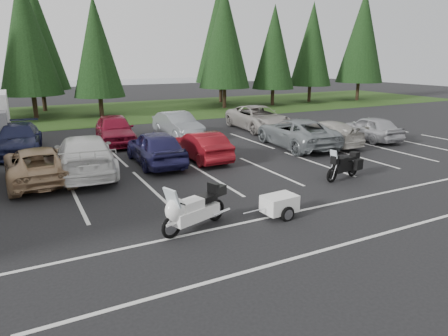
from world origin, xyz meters
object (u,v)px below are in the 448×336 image
at_px(car_near_8, 370,128).
at_px(car_near_7, 325,133).
at_px(car_far_1, 18,139).
at_px(car_far_2, 115,130).
at_px(car_near_3, 85,155).
at_px(car_near_6, 296,133).
at_px(car_near_5, 202,146).
at_px(cargo_trailer, 279,206).
at_px(car_near_2, 37,164).
at_px(adventure_motorcycle, 343,163).
at_px(touring_motorcycle, 195,205).
at_px(car_near_4, 155,147).
at_px(car_far_3, 178,125).
at_px(car_far_4, 258,118).

bearing_deg(car_near_8, car_near_7, 2.39).
distance_m(car_far_1, car_far_2, 4.98).
bearing_deg(car_far_2, car_near_3, -108.27).
xyz_separation_m(car_near_6, car_far_1, (-13.75, 5.40, -0.04)).
distance_m(car_near_5, car_near_7, 7.57).
distance_m(car_far_2, cargo_trailer, 13.58).
relative_size(car_near_2, adventure_motorcycle, 2.29).
bearing_deg(touring_motorcycle, car_near_8, 6.89).
distance_m(touring_motorcycle, cargo_trailer, 2.78).
xyz_separation_m(car_near_4, cargo_trailer, (1.41, -7.96, -0.45)).
relative_size(car_near_7, car_far_1, 0.93).
distance_m(car_near_2, touring_motorcycle, 8.10).
height_order(car_near_7, car_far_2, car_far_2).
height_order(car_near_8, car_far_3, car_far_3).
bearing_deg(car_far_2, cargo_trailer, -75.37).
relative_size(car_near_4, car_near_7, 0.99).
xyz_separation_m(car_near_7, adventure_motorcycle, (-3.82, -5.49, -0.02)).
height_order(car_near_2, adventure_motorcycle, car_near_2).
xyz_separation_m(car_far_4, adventure_motorcycle, (-3.15, -11.47, -0.14)).
bearing_deg(car_near_6, car_near_8, 179.31).
bearing_deg(car_near_7, car_far_3, -45.34).
bearing_deg(car_near_2, adventure_motorcycle, 152.17).
bearing_deg(cargo_trailer, car_near_4, 95.78).
bearing_deg(touring_motorcycle, car_near_4, 61.19).
bearing_deg(cargo_trailer, car_far_2, 94.44).
height_order(car_near_2, car_near_5, car_near_2).
bearing_deg(car_near_5, car_near_6, -176.30).
relative_size(car_near_8, car_far_3, 0.91).
bearing_deg(car_near_8, car_near_5, 3.36).
distance_m(car_far_1, adventure_motorcycle, 16.23).
xyz_separation_m(car_near_3, car_far_3, (6.47, 5.83, -0.06)).
height_order(car_near_6, car_far_2, car_far_2).
bearing_deg(car_near_4, car_near_8, 179.25).
bearing_deg(adventure_motorcycle, car_near_6, 59.90).
bearing_deg(adventure_motorcycle, car_near_2, 143.32).
distance_m(touring_motorcycle, adventure_motorcycle, 7.54).
xyz_separation_m(touring_motorcycle, adventure_motorcycle, (7.34, 1.73, -0.06)).
bearing_deg(car_far_1, car_near_8, -11.93).
distance_m(car_far_1, car_far_3, 8.90).
relative_size(car_near_5, car_near_7, 0.88).
relative_size(car_near_3, car_near_6, 1.02).
bearing_deg(car_near_8, car_near_3, 3.82).
height_order(car_near_3, car_near_6, car_near_3).
distance_m(cargo_trailer, adventure_motorcycle, 5.07).
relative_size(car_far_2, cargo_trailer, 3.19).
xyz_separation_m(car_far_1, adventure_motorcycle, (11.64, -11.30, -0.08)).
relative_size(car_near_3, car_near_7, 1.20).
height_order(car_near_2, car_near_4, car_near_4).
distance_m(car_near_3, adventure_motorcycle, 10.81).
relative_size(car_near_2, cargo_trailer, 3.30).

